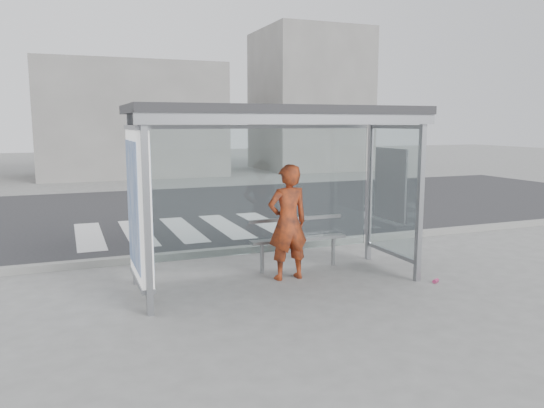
{
  "coord_description": "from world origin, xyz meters",
  "views": [
    {
      "loc": [
        -2.89,
        -7.15,
        2.38
      ],
      "look_at": [
        -0.02,
        0.2,
        1.17
      ],
      "focal_mm": 35.0,
      "sensor_mm": 36.0,
      "label": 1
    }
  ],
  "objects_px": {
    "person": "(288,222)",
    "bench": "(298,238)",
    "soda_can": "(436,281)",
    "bus_shelter": "(253,151)"
  },
  "relations": [
    {
      "from": "person",
      "to": "bench",
      "type": "height_order",
      "value": "person"
    },
    {
      "from": "person",
      "to": "bench",
      "type": "bearing_deg",
      "value": -132.32
    },
    {
      "from": "soda_can",
      "to": "bus_shelter",
      "type": "bearing_deg",
      "value": 159.65
    },
    {
      "from": "person",
      "to": "soda_can",
      "type": "height_order",
      "value": "person"
    },
    {
      "from": "bus_shelter",
      "to": "person",
      "type": "bearing_deg",
      "value": 6.08
    },
    {
      "from": "person",
      "to": "bench",
      "type": "relative_size",
      "value": 1.08
    },
    {
      "from": "bench",
      "to": "soda_can",
      "type": "distance_m",
      "value": 2.23
    },
    {
      "from": "bus_shelter",
      "to": "bench",
      "type": "xyz_separation_m",
      "value": [
        0.97,
        0.52,
        -1.48
      ]
    },
    {
      "from": "bus_shelter",
      "to": "person",
      "type": "xyz_separation_m",
      "value": [
        0.58,
        0.06,
        -1.1
      ]
    },
    {
      "from": "soda_can",
      "to": "bench",
      "type": "bearing_deg",
      "value": 137.36
    }
  ]
}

